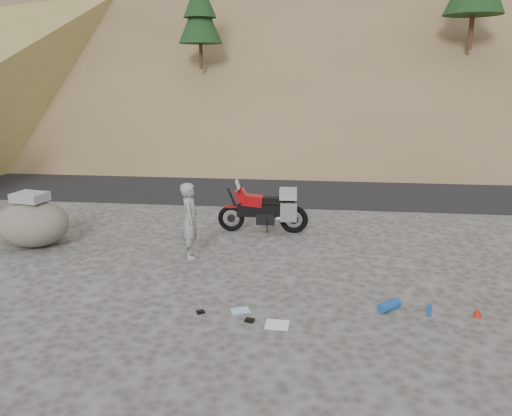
# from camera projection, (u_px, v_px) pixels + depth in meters

# --- Properties ---
(ground) EXTENTS (140.00, 140.00, 0.00)m
(ground) POSITION_uv_depth(u_px,v_px,m) (249.00, 279.00, 10.12)
(ground) COLOR #45423F
(ground) RESTS_ON ground
(road) EXTENTS (120.00, 7.00, 0.05)m
(road) POSITION_uv_depth(u_px,v_px,m) (280.00, 184.00, 18.74)
(road) COLOR black
(road) RESTS_ON ground
(motorcycle) EXTENTS (2.36, 0.73, 1.40)m
(motorcycle) POSITION_uv_depth(u_px,v_px,m) (267.00, 210.00, 12.94)
(motorcycle) COLOR black
(motorcycle) RESTS_ON ground
(man) EXTENTS (0.49, 0.68, 1.72)m
(man) POSITION_uv_depth(u_px,v_px,m) (192.00, 257.00, 11.32)
(man) COLOR gray
(man) RESTS_ON ground
(boulder) EXTENTS (2.13, 2.00, 1.28)m
(boulder) POSITION_uv_depth(u_px,v_px,m) (33.00, 223.00, 11.91)
(boulder) COLOR #59544C
(boulder) RESTS_ON ground
(gear_white_cloth) EXTENTS (0.40, 0.36, 0.01)m
(gear_white_cloth) POSITION_uv_depth(u_px,v_px,m) (277.00, 325.00, 8.25)
(gear_white_cloth) COLOR white
(gear_white_cloth) RESTS_ON ground
(gear_blue_mat) EXTENTS (0.45, 0.43, 0.18)m
(gear_blue_mat) POSITION_uv_depth(u_px,v_px,m) (389.00, 306.00, 8.75)
(gear_blue_mat) COLOR #194998
(gear_blue_mat) RESTS_ON ground
(gear_bottle) EXTENTS (0.09, 0.09, 0.21)m
(gear_bottle) POSITION_uv_depth(u_px,v_px,m) (429.00, 311.00, 8.53)
(gear_bottle) COLOR #194998
(gear_bottle) RESTS_ON ground
(gear_funnel) EXTENTS (0.16, 0.16, 0.18)m
(gear_funnel) POSITION_uv_depth(u_px,v_px,m) (478.00, 312.00, 8.51)
(gear_funnel) COLOR red
(gear_funnel) RESTS_ON ground
(gear_glove_a) EXTENTS (0.17, 0.14, 0.04)m
(gear_glove_a) POSITION_uv_depth(u_px,v_px,m) (250.00, 320.00, 8.37)
(gear_glove_a) COLOR black
(gear_glove_a) RESTS_ON ground
(gear_glove_b) EXTENTS (0.16, 0.15, 0.04)m
(gear_glove_b) POSITION_uv_depth(u_px,v_px,m) (200.00, 312.00, 8.66)
(gear_glove_b) COLOR black
(gear_glove_b) RESTS_ON ground
(gear_blue_cloth) EXTENTS (0.39, 0.34, 0.01)m
(gear_blue_cloth) POSITION_uv_depth(u_px,v_px,m) (240.00, 310.00, 8.74)
(gear_blue_cloth) COLOR #94BDE4
(gear_blue_cloth) RESTS_ON ground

